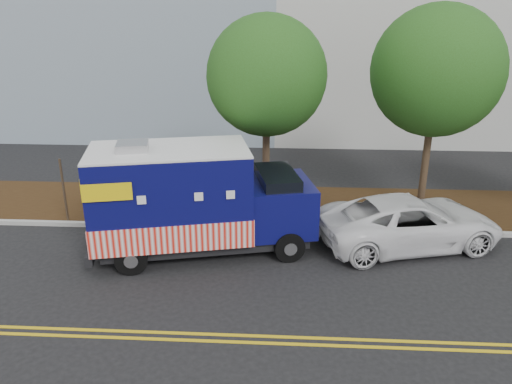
{
  "coord_description": "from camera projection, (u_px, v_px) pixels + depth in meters",
  "views": [
    {
      "loc": [
        2.52,
        -14.16,
        7.26
      ],
      "look_at": [
        1.66,
        0.6,
        1.71
      ],
      "focal_mm": 35.0,
      "sensor_mm": 36.0,
      "label": 1
    }
  ],
  "objects": [
    {
      "name": "tree_b",
      "position": [
        267.0,
        76.0,
        16.91
      ],
      "size": [
        4.12,
        4.12,
        7.07
      ],
      "color": "#38281C",
      "rests_on": "ground"
    },
    {
      "name": "food_truck",
      "position": [
        191.0,
        203.0,
        15.15
      ],
      "size": [
        7.19,
        3.92,
        3.6
      ],
      "rotation": [
        0.0,
        0.0,
        0.22
      ],
      "color": "black",
      "rests_on": "ground"
    },
    {
      "name": "tree_c",
      "position": [
        437.0,
        71.0,
        17.03
      ],
      "size": [
        4.5,
        4.5,
        7.4
      ],
      "color": "#38281C",
      "rests_on": "ground"
    },
    {
      "name": "curb",
      "position": [
        209.0,
        227.0,
        17.21
      ],
      "size": [
        120.0,
        0.18,
        0.15
      ],
      "primitive_type": "cube",
      "color": "#9E9E99",
      "rests_on": "ground"
    },
    {
      "name": "ground",
      "position": [
        203.0,
        248.0,
        15.93
      ],
      "size": [
        120.0,
        120.0,
        0.0
      ],
      "primitive_type": "plane",
      "color": "black",
      "rests_on": "ground"
    },
    {
      "name": "centerline_far",
      "position": [
        171.0,
        340.0,
        11.53
      ],
      "size": [
        120.0,
        0.1,
        0.01
      ],
      "primitive_type": "cube",
      "color": "gold",
      "rests_on": "ground"
    },
    {
      "name": "centerline_near",
      "position": [
        173.0,
        333.0,
        11.76
      ],
      "size": [
        120.0,
        0.1,
        0.01
      ],
      "primitive_type": "cube",
      "color": "gold",
      "rests_on": "ground"
    },
    {
      "name": "sign_post",
      "position": [
        64.0,
        192.0,
        17.23
      ],
      "size": [
        0.06,
        0.06,
        2.4
      ],
      "primitive_type": "cube",
      "color": "#473828",
      "rests_on": "ground"
    },
    {
      "name": "mulch_strip",
      "position": [
        217.0,
        204.0,
        19.17
      ],
      "size": [
        120.0,
        4.0,
        0.15
      ],
      "primitive_type": "cube",
      "color": "black",
      "rests_on": "ground"
    },
    {
      "name": "white_car",
      "position": [
        410.0,
        222.0,
        15.84
      ],
      "size": [
        6.28,
        4.03,
        1.61
      ],
      "primitive_type": "imported",
      "rotation": [
        0.0,
        0.0,
        1.82
      ],
      "color": "white",
      "rests_on": "ground"
    }
  ]
}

